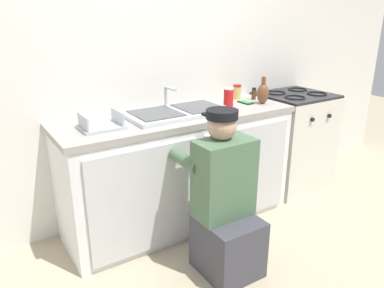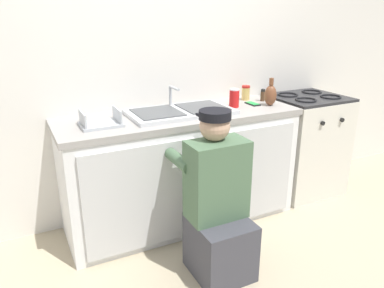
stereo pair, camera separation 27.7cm
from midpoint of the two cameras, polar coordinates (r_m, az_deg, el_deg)
name	(u,v)px [view 1 (the left image)]	position (r m, az deg, el deg)	size (l,w,h in m)	color
ground_plane	(199,236)	(3.03, -1.65, -13.88)	(12.00, 12.00, 0.00)	tan
back_wall	(156,66)	(3.13, -8.15, 11.70)	(6.00, 0.10, 2.50)	silver
counter_cabinet	(179,172)	(3.04, -4.56, -4.35)	(1.86, 0.62, 0.88)	white
countertop	(178,117)	(2.89, -4.89, 4.11)	(1.90, 0.62, 0.04)	#9E9993
sink_double_basin	(178,112)	(2.88, -4.94, 4.91)	(0.80, 0.44, 0.19)	silver
stove_range	(292,140)	(3.77, 12.97, 0.52)	(0.65, 0.62, 0.95)	silver
plumber_person	(225,208)	(2.47, 1.83, -9.75)	(0.42, 0.61, 1.10)	#3F3F47
spice_bottle_pepper	(254,94)	(3.39, 7.09, 7.58)	(0.04, 0.04, 0.10)	#513823
dish_rack_tray	(101,125)	(2.62, -16.64, 2.74)	(0.28, 0.22, 0.11)	#B2B7BC
condiment_jar	(237,92)	(3.39, 4.54, 7.92)	(0.07, 0.07, 0.13)	#DBB760
vase_decorative	(263,93)	(3.23, 8.34, 7.64)	(0.10, 0.10, 0.23)	brown
soda_cup_red	(229,97)	(3.12, 3.04, 7.12)	(0.08, 0.08, 0.15)	red
cell_phone	(245,102)	(3.25, 5.72, 6.30)	(0.07, 0.14, 0.01)	black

